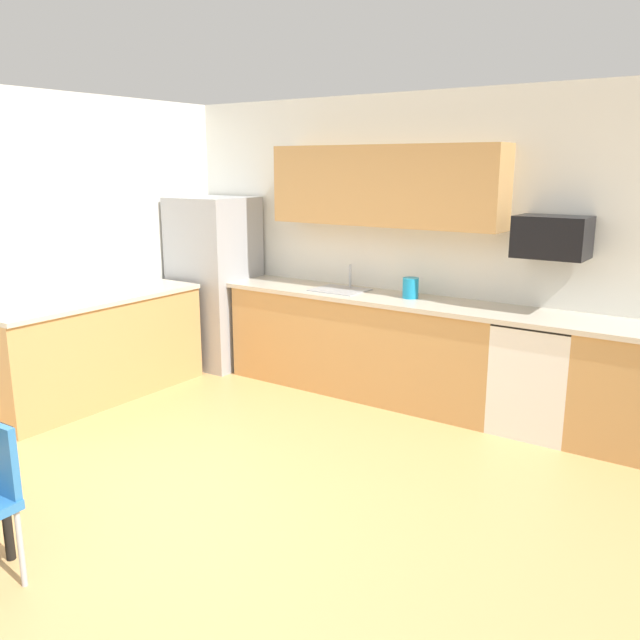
% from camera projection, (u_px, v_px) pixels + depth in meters
% --- Properties ---
extents(ground_plane, '(12.00, 12.00, 0.00)m').
position_uv_depth(ground_plane, '(230.00, 505.00, 4.13)').
color(ground_plane, tan).
extents(wall_back, '(5.80, 0.10, 2.70)m').
position_uv_depth(wall_back, '(423.00, 248.00, 5.95)').
color(wall_back, silver).
rests_on(wall_back, ground).
extents(cabinet_run_back, '(2.65, 0.60, 0.90)m').
position_uv_depth(cabinet_run_back, '(362.00, 345.00, 6.11)').
color(cabinet_run_back, tan).
rests_on(cabinet_run_back, ground).
extents(cabinet_run_left, '(0.60, 2.00, 0.90)m').
position_uv_depth(cabinet_run_left, '(98.00, 350.00, 5.94)').
color(cabinet_run_left, tan).
rests_on(cabinet_run_left, ground).
extents(countertop_back, '(4.80, 0.64, 0.04)m').
position_uv_depth(countertop_back, '(404.00, 301.00, 5.76)').
color(countertop_back, beige).
rests_on(countertop_back, cabinet_run_back).
extents(countertop_left, '(0.64, 2.00, 0.04)m').
position_uv_depth(countertop_left, '(94.00, 299.00, 5.83)').
color(countertop_left, beige).
rests_on(countertop_left, cabinet_run_left).
extents(upper_cabinets_back, '(2.20, 0.34, 0.70)m').
position_uv_depth(upper_cabinets_back, '(384.00, 186.00, 5.81)').
color(upper_cabinets_back, tan).
extents(refrigerator, '(0.76, 0.70, 1.76)m').
position_uv_depth(refrigerator, '(215.00, 282.00, 6.91)').
color(refrigerator, '#9EA0A5').
rests_on(refrigerator, ground).
extents(oven_range, '(0.60, 0.60, 0.91)m').
position_uv_depth(oven_range, '(537.00, 375.00, 5.21)').
color(oven_range, white).
rests_on(oven_range, ground).
extents(microwave, '(0.54, 0.36, 0.32)m').
position_uv_depth(microwave, '(552.00, 237.00, 5.04)').
color(microwave, black).
extents(sink_basin, '(0.48, 0.40, 0.14)m').
position_uv_depth(sink_basin, '(340.00, 297.00, 6.14)').
color(sink_basin, '#A5A8AD').
rests_on(sink_basin, countertop_back).
extents(sink_faucet, '(0.02, 0.02, 0.24)m').
position_uv_depth(sink_faucet, '(350.00, 277.00, 6.25)').
color(sink_faucet, '#B2B5BA').
rests_on(sink_faucet, countertop_back).
extents(kettle, '(0.14, 0.14, 0.20)m').
position_uv_depth(kettle, '(410.00, 289.00, 5.76)').
color(kettle, '#198CBF').
rests_on(kettle, countertop_back).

